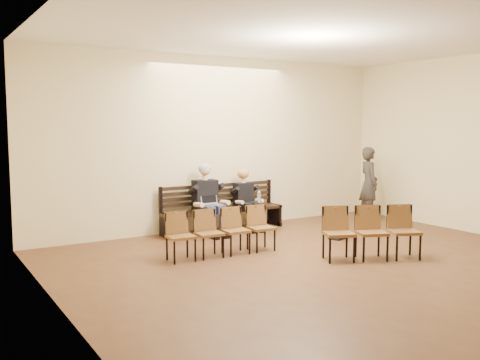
% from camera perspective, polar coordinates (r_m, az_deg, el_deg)
% --- Properties ---
extents(ground, '(10.00, 10.00, 0.00)m').
position_cam_1_polar(ground, '(7.37, 17.63, -11.20)').
color(ground, brown).
rests_on(ground, ground).
extents(room_walls, '(8.02, 10.01, 3.51)m').
position_cam_1_polar(room_walls, '(7.59, 13.70, 8.79)').
color(room_walls, beige).
rests_on(room_walls, ground).
extents(bench, '(2.60, 0.90, 0.45)m').
position_cam_1_polar(bench, '(10.79, -1.81, -4.26)').
color(bench, black).
rests_on(bench, ground).
extents(seated_man, '(0.57, 0.79, 1.38)m').
position_cam_1_polar(seated_man, '(10.41, -3.50, -2.05)').
color(seated_man, black).
rests_on(seated_man, ground).
extents(seated_woman, '(0.47, 0.65, 1.10)m').
position_cam_1_polar(seated_woman, '(10.87, 0.64, -2.44)').
color(seated_woman, black).
rests_on(seated_woman, ground).
extents(laptop, '(0.38, 0.32, 0.25)m').
position_cam_1_polar(laptop, '(10.26, -2.95, -2.79)').
color(laptop, '#BCBCC0').
rests_on(laptop, bench).
extents(water_bottle, '(0.08, 0.08, 0.24)m').
position_cam_1_polar(water_bottle, '(10.76, 2.04, -2.42)').
color(water_bottle, silver).
rests_on(water_bottle, bench).
extents(bag, '(0.40, 0.33, 0.26)m').
position_cam_1_polar(bag, '(10.23, 10.43, -5.47)').
color(bag, black).
rests_on(bag, ground).
extents(passerby, '(0.67, 0.80, 1.88)m').
position_cam_1_polar(passerby, '(12.30, 13.59, 0.21)').
color(passerby, '#322D29').
rests_on(passerby, ground).
extents(chair_row_front, '(1.89, 0.51, 0.77)m').
position_cam_1_polar(chair_row_front, '(8.76, -1.87, -5.60)').
color(chair_row_front, brown).
rests_on(chair_row_front, ground).
extents(chair_row_back, '(1.59, 1.04, 0.85)m').
position_cam_1_polar(chair_row_back, '(8.76, 13.87, -5.50)').
color(chair_row_back, brown).
rests_on(chair_row_back, ground).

